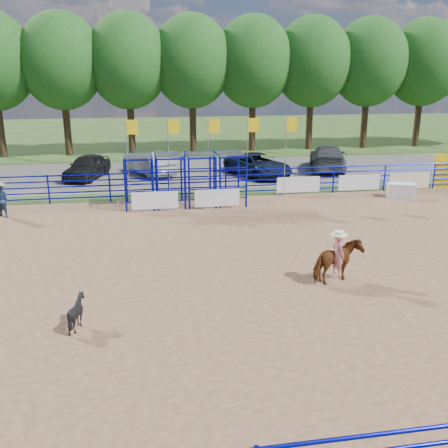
{
  "coord_description": "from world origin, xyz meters",
  "views": [
    {
      "loc": [
        -4.37,
        -15.47,
        6.4
      ],
      "look_at": [
        -1.6,
        1.0,
        1.3
      ],
      "focal_mm": 40.0,
      "sensor_mm": 36.0,
      "label": 1
    }
  ],
  "objects": [
    {
      "name": "ground",
      "position": [
        0.0,
        0.0,
        0.0
      ],
      "size": [
        120.0,
        120.0,
        0.0
      ],
      "primitive_type": "plane",
      "color": "#3F5B24",
      "rests_on": "ground"
    },
    {
      "name": "arena_dirt",
      "position": [
        0.0,
        0.0,
        0.01
      ],
      "size": [
        30.0,
        20.0,
        0.02
      ],
      "primitive_type": "cube",
      "color": "#9B704D",
      "rests_on": "ground"
    },
    {
      "name": "gravel_strip",
      "position": [
        0.0,
        17.0,
        0.01
      ],
      "size": [
        40.0,
        10.0,
        0.01
      ],
      "primitive_type": "cube",
      "color": "gray",
      "rests_on": "ground"
    },
    {
      "name": "announcer_table",
      "position": [
        9.15,
        8.35,
        0.4
      ],
      "size": [
        1.56,
        1.12,
        0.76
      ],
      "primitive_type": "cube",
      "rotation": [
        0.0,
        0.0,
        -0.36
      ],
      "color": "white",
      "rests_on": "arena_dirt"
    },
    {
      "name": "horse_and_rider",
      "position": [
        1.55,
        -1.69,
        0.84
      ],
      "size": [
        1.79,
        1.29,
        2.38
      ],
      "color": "brown",
      "rests_on": "arena_dirt"
    },
    {
      "name": "calf",
      "position": [
        -6.19,
        -3.35,
        0.46
      ],
      "size": [
        1.06,
        1.03,
        0.88
      ],
      "primitive_type": "imported",
      "rotation": [
        0.0,
        0.0,
        2.14
      ],
      "color": "black",
      "rests_on": "arena_dirt"
    },
    {
      "name": "spectator_cowboy",
      "position": [
        -10.73,
        7.86,
        0.84
      ],
      "size": [
        0.95,
        0.89,
        1.61
      ],
      "color": "navy",
      "rests_on": "arena_dirt"
    },
    {
      "name": "car_a",
      "position": [
        -7.69,
        16.26,
        0.76
      ],
      "size": [
        3.02,
        4.7,
        1.49
      ],
      "primitive_type": "imported",
      "rotation": [
        0.0,
        0.0,
        -0.31
      ],
      "color": "black",
      "rests_on": "gravel_strip"
    },
    {
      "name": "car_b",
      "position": [
        -3.78,
        16.8,
        0.76
      ],
      "size": [
        3.28,
        4.81,
        1.5
      ],
      "primitive_type": "imported",
      "rotation": [
        0.0,
        0.0,
        3.56
      ],
      "color": "gray",
      "rests_on": "gravel_strip"
    },
    {
      "name": "car_c",
      "position": [
        2.98,
        15.25,
        0.72
      ],
      "size": [
        4.13,
        5.66,
        1.43
      ],
      "primitive_type": "imported",
      "rotation": [
        0.0,
        0.0,
        0.39
      ],
      "color": "#151D35",
      "rests_on": "gravel_strip"
    },
    {
      "name": "car_d",
      "position": [
        8.16,
        16.56,
        0.83
      ],
      "size": [
        3.87,
        6.05,
        1.63
      ],
      "primitive_type": "imported",
      "rotation": [
        0.0,
        0.0,
        2.84
      ],
      "color": "#515153",
      "rests_on": "gravel_strip"
    },
    {
      "name": "perimeter_fence",
      "position": [
        0.0,
        0.0,
        0.75
      ],
      "size": [
        30.1,
        20.1,
        1.5
      ],
      "color": "#060997",
      "rests_on": "ground"
    },
    {
      "name": "chute_assembly",
      "position": [
        -1.9,
        8.84,
        1.26
      ],
      "size": [
        19.32,
        2.41,
        4.2
      ],
      "color": "#060997",
      "rests_on": "ground"
    },
    {
      "name": "treeline",
      "position": [
        0.0,
        26.0,
        7.53
      ],
      "size": [
        56.4,
        6.4,
        11.24
      ],
      "color": "#3F2B19",
      "rests_on": "ground"
    }
  ]
}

